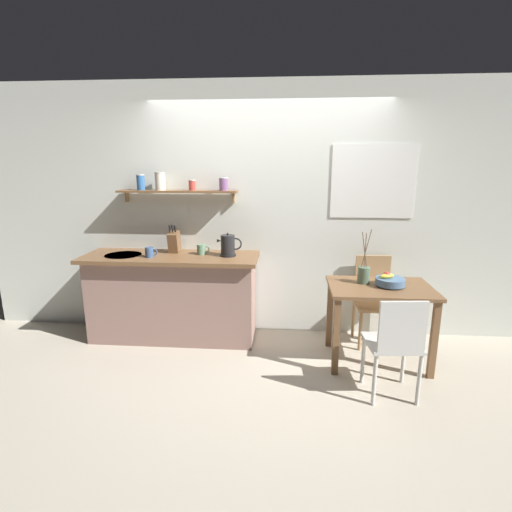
% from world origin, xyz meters
% --- Properties ---
extents(ground_plane, '(14.00, 14.00, 0.00)m').
position_xyz_m(ground_plane, '(0.00, 0.00, 0.00)').
color(ground_plane, '#BCB29E').
extents(back_wall, '(6.80, 0.11, 2.70)m').
position_xyz_m(back_wall, '(0.21, 0.65, 1.35)').
color(back_wall, silver).
rests_on(back_wall, ground_plane).
extents(kitchen_counter, '(1.83, 0.63, 0.93)m').
position_xyz_m(kitchen_counter, '(-1.00, 0.32, 0.47)').
color(kitchen_counter, gray).
rests_on(kitchen_counter, ground_plane).
extents(wall_shelf, '(1.27, 0.20, 0.32)m').
position_xyz_m(wall_shelf, '(-0.96, 0.49, 1.62)').
color(wall_shelf, brown).
extents(dining_table, '(0.94, 0.66, 0.75)m').
position_xyz_m(dining_table, '(1.08, -0.04, 0.62)').
color(dining_table, brown).
rests_on(dining_table, ground_plane).
extents(dining_chair_near, '(0.44, 0.42, 0.87)m').
position_xyz_m(dining_chair_near, '(1.08, -0.67, 0.50)').
color(dining_chair_near, silver).
rests_on(dining_chair_near, ground_plane).
extents(dining_chair_far, '(0.43, 0.42, 0.91)m').
position_xyz_m(dining_chair_far, '(1.14, 0.42, 0.50)').
color(dining_chair_far, tan).
rests_on(dining_chair_far, ground_plane).
extents(fruit_bowl, '(0.27, 0.27, 0.14)m').
position_xyz_m(fruit_bowl, '(1.17, -0.03, 0.80)').
color(fruit_bowl, '#51759E').
rests_on(fruit_bowl, dining_table).
extents(twig_vase, '(0.11, 0.11, 0.51)m').
position_xyz_m(twig_vase, '(0.94, 0.05, 0.84)').
color(twig_vase, '#567056').
rests_on(twig_vase, dining_table).
extents(electric_kettle, '(0.26, 0.17, 0.24)m').
position_xyz_m(electric_kettle, '(-0.39, 0.32, 1.04)').
color(electric_kettle, black).
rests_on(electric_kettle, kitchen_counter).
extents(knife_block, '(0.11, 0.18, 0.31)m').
position_xyz_m(knife_block, '(-1.00, 0.43, 1.05)').
color(knife_block, brown).
rests_on(knife_block, kitchen_counter).
extents(coffee_mug_by_sink, '(0.13, 0.09, 0.10)m').
position_xyz_m(coffee_mug_by_sink, '(-1.19, 0.20, 0.98)').
color(coffee_mug_by_sink, '#3D5B89').
rests_on(coffee_mug_by_sink, kitchen_counter).
extents(coffee_mug_spare, '(0.13, 0.09, 0.11)m').
position_xyz_m(coffee_mug_spare, '(-0.69, 0.37, 0.98)').
color(coffee_mug_spare, slate).
rests_on(coffee_mug_spare, kitchen_counter).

